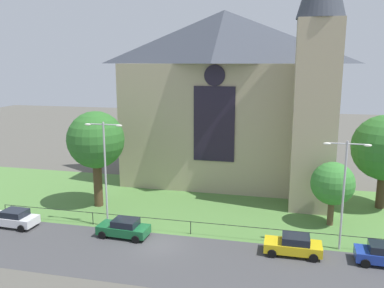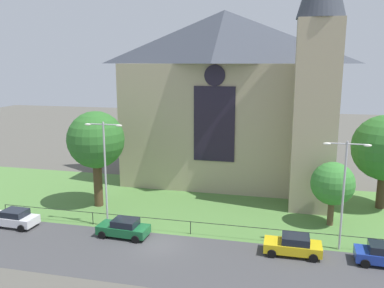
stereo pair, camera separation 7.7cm
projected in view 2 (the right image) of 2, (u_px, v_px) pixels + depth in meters
ground at (189, 202)px, 41.02m from camera, size 160.00×160.00×0.00m
road_asphalt at (151, 256)px, 29.58m from camera, size 120.00×8.00×0.01m
grass_verge at (184, 209)px, 39.12m from camera, size 120.00×20.00×0.01m
church_building at (229, 96)px, 46.69m from camera, size 23.20×16.20×26.00m
iron_railing at (191, 223)px, 33.24m from camera, size 35.71×0.07×1.13m
tree_right_near at (333, 184)px, 34.60m from camera, size 3.76×3.76×5.69m
tree_left_near at (96, 141)px, 38.82m from camera, size 5.57×5.57×9.53m
streetlamp_near at (105, 162)px, 33.85m from camera, size 3.37×0.26×9.25m
streetlamp_far at (344, 182)px, 29.62m from camera, size 3.37×0.26×8.49m
parked_car_white at (14, 218)px, 34.91m from camera, size 4.27×2.15×1.51m
parked_car_green at (124, 228)px, 32.83m from camera, size 4.28×2.20×1.51m
parked_car_yellow at (293, 245)px, 29.73m from camera, size 4.21×2.04×1.51m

